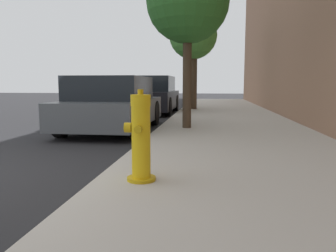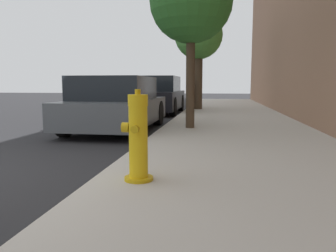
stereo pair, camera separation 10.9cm
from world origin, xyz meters
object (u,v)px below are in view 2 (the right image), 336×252
Objects in this scene: parked_car_near at (117,105)px; street_tree_far at (199,37)px; fire_hydrant at (138,139)px; street_tree_near at (191,2)px; parked_car_mid at (159,96)px.

street_tree_far reaches higher than parked_car_near.
street_tree_far is at bearing 90.18° from fire_hydrant.
street_tree_near is 6.03m from street_tree_far.
parked_car_near is 1.05× the size of street_tree_near.
street_tree_far is at bearing 21.59° from parked_car_mid.
street_tree_far is (1.53, 0.61, 2.36)m from parked_car_mid.
parked_car_mid is 1.00× the size of street_tree_far.
parked_car_mid is 2.88m from street_tree_far.
street_tree_far reaches higher than parked_car_mid.
street_tree_near reaches higher than parked_car_near.
fire_hydrant is at bearing -69.82° from parked_car_near.
parked_car_mid is at bearing 88.50° from parked_car_near.
fire_hydrant is 10.60m from street_tree_far.
parked_car_mid is 1.05× the size of street_tree_near.
parked_car_mid is at bearing -158.41° from street_tree_far.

